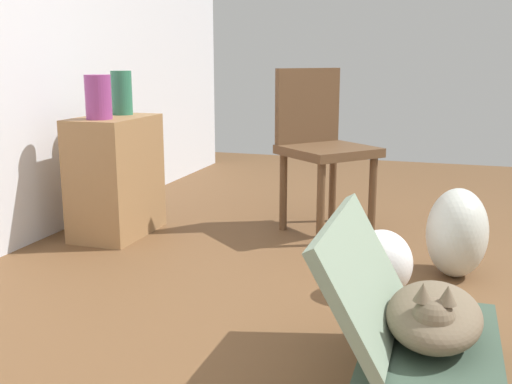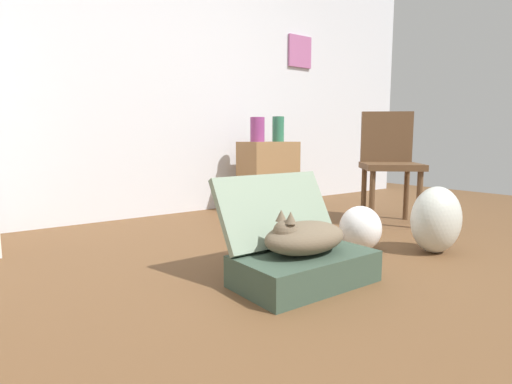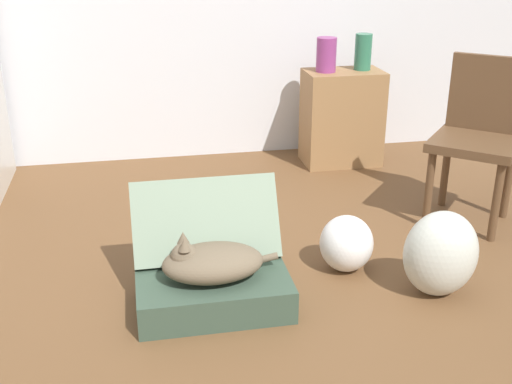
# 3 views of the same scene
# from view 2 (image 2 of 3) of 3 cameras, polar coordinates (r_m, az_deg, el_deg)

# --- Properties ---
(ground_plane) EXTENTS (7.68, 7.68, 0.00)m
(ground_plane) POSITION_cam_2_polar(r_m,az_deg,el_deg) (2.22, 14.79, -11.14)
(ground_plane) COLOR brown
(ground_plane) RESTS_ON ground
(wall_back) EXTENTS (6.40, 0.15, 2.60)m
(wall_back) POSITION_cam_2_polar(r_m,az_deg,el_deg) (3.98, -11.82, 16.02)
(wall_back) COLOR silver
(wall_back) RESTS_ON ground
(suitcase_base) EXTENTS (0.67, 0.39, 0.15)m
(suitcase_base) POSITION_cam_2_polar(r_m,az_deg,el_deg) (2.03, 6.74, -10.51)
(suitcase_base) COLOR #384C3D
(suitcase_base) RESTS_ON ground
(suitcase_lid) EXTENTS (0.67, 0.22, 0.36)m
(suitcase_lid) POSITION_cam_2_polar(r_m,az_deg,el_deg) (2.12, 2.82, -2.50)
(suitcase_lid) COLOR gray
(suitcase_lid) RESTS_ON suitcase_base
(cat) EXTENTS (0.52, 0.28, 0.22)m
(cat) POSITION_cam_2_polar(r_m,az_deg,el_deg) (1.98, 6.60, -6.22)
(cat) COLOR brown
(cat) RESTS_ON suitcase_base
(plastic_bag_white) EXTENTS (0.26, 0.26, 0.28)m
(plastic_bag_white) POSITION_cam_2_polar(r_m,az_deg,el_deg) (2.65, 14.28, -4.93)
(plastic_bag_white) COLOR white
(plastic_bag_white) RESTS_ON ground
(plastic_bag_clear) EXTENTS (0.34, 0.27, 0.41)m
(plastic_bag_clear) POSITION_cam_2_polar(r_m,az_deg,el_deg) (2.75, 23.72, -3.54)
(plastic_bag_clear) COLOR silver
(plastic_bag_clear) RESTS_ON ground
(side_table) EXTENTS (0.54, 0.34, 0.66)m
(side_table) POSITION_cam_2_polar(r_m,az_deg,el_deg) (4.03, 1.72, 2.26)
(side_table) COLOR olive
(side_table) RESTS_ON ground
(vase_tall) EXTENTS (0.14, 0.14, 0.23)m
(vase_tall) POSITION_cam_2_polar(r_m,az_deg,el_deg) (3.93, 0.19, 8.66)
(vase_tall) COLOR #8C387A
(vase_tall) RESTS_ON side_table
(vase_short) EXTENTS (0.12, 0.12, 0.25)m
(vase_short) POSITION_cam_2_polar(r_m,az_deg,el_deg) (4.11, 3.09, 8.71)
(vase_short) COLOR #2D7051
(vase_short) RESTS_ON side_table
(chair) EXTENTS (0.63, 0.63, 0.92)m
(chair) POSITION_cam_2_polar(r_m,az_deg,el_deg) (3.59, 18.02, 4.16)
(chair) COLOR brown
(chair) RESTS_ON ground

